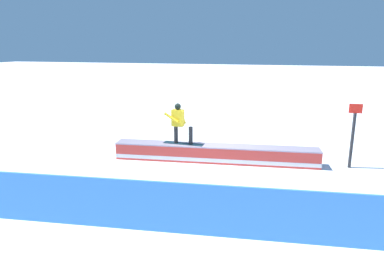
# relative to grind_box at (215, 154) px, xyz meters

# --- Properties ---
(ground_plane) EXTENTS (120.00, 120.00, 0.00)m
(ground_plane) POSITION_rel_grind_box_xyz_m (0.00, 0.00, -0.27)
(ground_plane) COLOR white
(grind_box) EXTENTS (7.01, 1.28, 0.60)m
(grind_box) POSITION_rel_grind_box_xyz_m (0.00, 0.00, 0.00)
(grind_box) COLOR red
(grind_box) RESTS_ON ground_plane
(snowboarder) EXTENTS (1.43, 0.43, 1.41)m
(snowboarder) POSITION_rel_grind_box_xyz_m (1.25, 0.09, 1.09)
(snowboarder) COLOR #122630
(snowboarder) RESTS_ON grind_box
(safety_fence) EXTENTS (9.95, 0.99, 1.16)m
(safety_fence) POSITION_rel_grind_box_xyz_m (0.00, 4.78, 0.31)
(safety_fence) COLOR #3B81E3
(safety_fence) RESTS_ON ground_plane
(trail_marker) EXTENTS (0.40, 0.10, 2.14)m
(trail_marker) POSITION_rel_grind_box_xyz_m (-4.42, -0.53, 0.87)
(trail_marker) COLOR #262628
(trail_marker) RESTS_ON ground_plane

